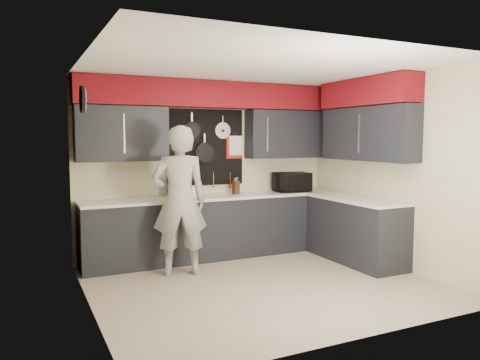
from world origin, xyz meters
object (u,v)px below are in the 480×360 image
microwave (292,182)px  coffee_maker (175,184)px  utensil_crock (192,191)px  person (180,201)px  knife_block (236,188)px

microwave → coffee_maker: coffee_maker is taller
microwave → utensil_crock: 1.65m
utensil_crock → person: size_ratio=0.08×
utensil_crock → coffee_maker: coffee_maker is taller
coffee_maker → person: bearing=-99.5°
knife_block → utensil_crock: knife_block is taller
person → utensil_crock: bearing=-107.7°
microwave → utensil_crock: (-1.64, 0.08, -0.07)m
microwave → person: person is taller
person → microwave: bearing=-150.2°
coffee_maker → person: size_ratio=0.19×
microwave → coffee_maker: size_ratio=1.49×
knife_block → utensil_crock: 0.71m
microwave → utensil_crock: size_ratio=3.43×
utensil_crock → coffee_maker: size_ratio=0.43×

